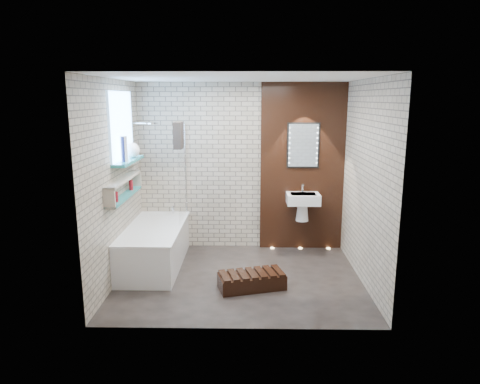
{
  "coord_description": "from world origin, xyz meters",
  "views": [
    {
      "loc": [
        0.1,
        -5.45,
        2.36
      ],
      "look_at": [
        0.0,
        0.15,
        1.15
      ],
      "focal_mm": 32.6,
      "sensor_mm": 36.0,
      "label": 1
    }
  ],
  "objects_px": {
    "walnut_step": "(252,281)",
    "bath_screen": "(182,173)",
    "washbasin": "(303,203)",
    "led_mirror": "(303,145)",
    "bathtub": "(155,246)"
  },
  "relations": [
    {
      "from": "washbasin",
      "to": "walnut_step",
      "type": "height_order",
      "value": "washbasin"
    },
    {
      "from": "bath_screen",
      "to": "led_mirror",
      "type": "height_order",
      "value": "led_mirror"
    },
    {
      "from": "bathtub",
      "to": "led_mirror",
      "type": "relative_size",
      "value": 2.49
    },
    {
      "from": "bathtub",
      "to": "washbasin",
      "type": "bearing_deg",
      "value": 16.01
    },
    {
      "from": "washbasin",
      "to": "led_mirror",
      "type": "xyz_separation_m",
      "value": [
        0.0,
        0.16,
        0.86
      ]
    },
    {
      "from": "washbasin",
      "to": "led_mirror",
      "type": "distance_m",
      "value": 0.88
    },
    {
      "from": "bathtub",
      "to": "led_mirror",
      "type": "distance_m",
      "value": 2.68
    },
    {
      "from": "walnut_step",
      "to": "bath_screen",
      "type": "bearing_deg",
      "value": 130.77
    },
    {
      "from": "bathtub",
      "to": "washbasin",
      "type": "distance_m",
      "value": 2.32
    },
    {
      "from": "led_mirror",
      "to": "walnut_step",
      "type": "height_order",
      "value": "led_mirror"
    },
    {
      "from": "bath_screen",
      "to": "walnut_step",
      "type": "relative_size",
      "value": 1.7
    },
    {
      "from": "bath_screen",
      "to": "led_mirror",
      "type": "distance_m",
      "value": 1.89
    },
    {
      "from": "bathtub",
      "to": "bath_screen",
      "type": "height_order",
      "value": "bath_screen"
    },
    {
      "from": "led_mirror",
      "to": "walnut_step",
      "type": "distance_m",
      "value": 2.33
    },
    {
      "from": "washbasin",
      "to": "walnut_step",
      "type": "bearing_deg",
      "value": -120.02
    }
  ]
}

